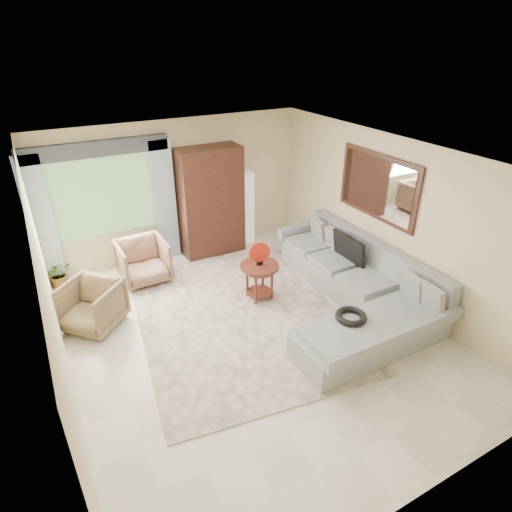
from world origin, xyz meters
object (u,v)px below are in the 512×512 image
coffee_table (259,281)px  tv_screen (349,248)px  armchair_right (143,261)px  potted_plant (59,273)px  floor_lamp (246,208)px  sectional_sofa (356,290)px  armoire (211,202)px  armchair_left (91,306)px

coffee_table → tv_screen: bearing=-13.0°
coffee_table → armchair_right: armchair_right is taller
potted_plant → floor_lamp: bearing=0.3°
sectional_sofa → armoire: size_ratio=1.65×
armchair_left → armoire: 3.03m
armchair_right → armoire: armoire is taller
armoire → sectional_sofa: bearing=-66.9°
potted_plant → armoire: 2.99m
sectional_sofa → floor_lamp: floor_lamp is taller
armchair_right → armchair_left: bearing=-138.6°
armoire → potted_plant: bearing=179.2°
armchair_left → armoire: bearing=75.5°
tv_screen → sectional_sofa: bearing=-115.0°
tv_screen → armchair_right: 3.56m
armchair_left → floor_lamp: size_ratio=0.53×
armchair_left → potted_plant: armchair_left is taller
sectional_sofa → armchair_left: 4.07m
tv_screen → floor_lamp: size_ratio=0.49×
floor_lamp → potted_plant: bearing=-179.7°
sectional_sofa → tv_screen: tv_screen is taller
armoire → armchair_right: bearing=-162.6°
sectional_sofa → armchair_left: (-3.80, 1.45, 0.08)m
tv_screen → armchair_left: tv_screen is taller
armchair_right → potted_plant: (-1.36, 0.52, -0.14)m
armchair_left → potted_plant: bearing=148.0°
armchair_left → floor_lamp: (3.37, 1.51, 0.39)m
tv_screen → armchair_left: bearing=167.8°
armoire → floor_lamp: (0.80, 0.06, -0.30)m
sectional_sofa → armchair_right: sectional_sofa is taller
coffee_table → armoire: 2.10m
tv_screen → floor_lamp: floor_lamp is taller
tv_screen → armchair_left: size_ratio=0.93×
armchair_right → armoire: bearing=16.0°
tv_screen → potted_plant: 5.00m
floor_lamp → armoire: bearing=-175.7°
coffee_table → armchair_left: (-2.55, 0.53, 0.03)m
armoire → floor_lamp: bearing=4.3°
tv_screen → floor_lamp: bearing=106.4°
armoire → floor_lamp: 0.86m
coffee_table → armoire: size_ratio=0.30×
sectional_sofa → armoire: 3.24m
sectional_sofa → coffee_table: 1.56m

